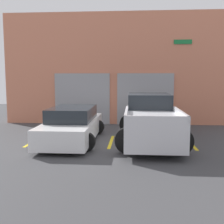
{
  "coord_description": "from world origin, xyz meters",
  "views": [
    {
      "loc": [
        0.83,
        -11.79,
        2.43
      ],
      "look_at": [
        0.0,
        -0.74,
        1.1
      ],
      "focal_mm": 45.0,
      "sensor_mm": 36.0,
      "label": 1
    }
  ],
  "objects": [
    {
      "name": "ground_plane",
      "position": [
        0.0,
        0.0,
        0.0
      ],
      "size": [
        28.0,
        28.0,
        0.0
      ],
      "primitive_type": "plane",
      "color": "#3D3D3F"
    },
    {
      "name": "sedan_white",
      "position": [
        -1.51,
        -1.21,
        0.62
      ],
      "size": [
        2.19,
        4.6,
        1.32
      ],
      "color": "white",
      "rests_on": "ground"
    },
    {
      "name": "parking_stripe_left",
      "position": [
        0.0,
        -1.24,
        0.0
      ],
      "size": [
        0.12,
        2.2,
        0.01
      ],
      "primitive_type": "cube",
      "color": "gold",
      "rests_on": "ground"
    },
    {
      "name": "parking_stripe_far_left",
      "position": [
        -3.02,
        -1.24,
        0.0
      ],
      "size": [
        0.12,
        2.2,
        0.01
      ],
      "primitive_type": "cube",
      "color": "gold",
      "rests_on": "ground"
    },
    {
      "name": "shophouse_building",
      "position": [
        -0.01,
        3.29,
        2.88
      ],
      "size": [
        12.11,
        0.68,
        5.85
      ],
      "color": "#D17A5B",
      "rests_on": "ground"
    },
    {
      "name": "parking_stripe_centre",
      "position": [
        3.02,
        -1.24,
        0.0
      ],
      "size": [
        0.12,
        2.2,
        0.01
      ],
      "primitive_type": "cube",
      "color": "gold",
      "rests_on": "ground"
    },
    {
      "name": "pickup_truck",
      "position": [
        1.51,
        -0.97,
        0.85
      ],
      "size": [
        2.52,
        5.26,
        1.78
      ],
      "color": "silver",
      "rests_on": "ground"
    }
  ]
}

